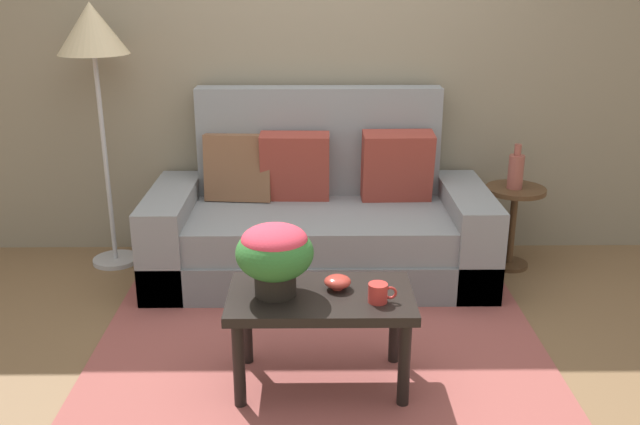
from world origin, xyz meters
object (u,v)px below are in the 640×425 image
object	(u,v)px
couch	(319,222)
side_table	(514,212)
potted_plant	(275,252)
table_vase	(516,170)
coffee_table	(321,308)
floor_lamp	(93,42)
snack_bowl	(338,282)
coffee_mug	(379,293)

from	to	relation	value
couch	side_table	xyz separation A→B (m)	(1.27, 0.07, 0.04)
couch	potted_plant	bearing A→B (deg)	-99.14
table_vase	potted_plant	bearing A→B (deg)	-136.85
coffee_table	potted_plant	bearing A→B (deg)	-179.59
potted_plant	table_vase	xyz separation A→B (m)	(1.47, 1.37, -0.01)
floor_lamp	table_vase	size ratio (longest dim) A/B	5.86
coffee_table	floor_lamp	bearing A→B (deg)	133.00
coffee_table	floor_lamp	distance (m)	2.28
floor_lamp	snack_bowl	distance (m)	2.24
couch	potted_plant	size ratio (longest dim) A/B	6.06
couch	floor_lamp	bearing A→B (deg)	173.41
coffee_table	side_table	xyz separation A→B (m)	(1.27, 1.38, -0.02)
couch	coffee_table	world-z (taller)	couch
floor_lamp	table_vase	bearing A→B (deg)	-2.22
side_table	snack_bowl	size ratio (longest dim) A/B	4.39
coffee_table	potted_plant	distance (m)	0.35
side_table	table_vase	world-z (taller)	table_vase
floor_lamp	snack_bowl	bearing A→B (deg)	-44.52
coffee_table	couch	bearing A→B (deg)	89.83
floor_lamp	potted_plant	size ratio (longest dim) A/B	4.83
coffee_mug	potted_plant	bearing A→B (deg)	169.49
couch	snack_bowl	xyz separation A→B (m)	(0.07, -1.27, 0.17)
table_vase	coffee_table	bearing A→B (deg)	-132.50
coffee_table	side_table	bearing A→B (deg)	47.37
coffee_mug	couch	bearing A→B (deg)	100.07
side_table	snack_bowl	distance (m)	1.80
floor_lamp	couch	bearing A→B (deg)	-6.59
coffee_mug	snack_bowl	xyz separation A→B (m)	(-0.18, 0.13, -0.01)
floor_lamp	coffee_mug	xyz separation A→B (m)	(1.63, -1.56, -0.94)
potted_plant	coffee_mug	xyz separation A→B (m)	(0.46, -0.09, -0.16)
snack_bowl	table_vase	xyz separation A→B (m)	(1.18, 1.32, 0.16)
floor_lamp	snack_bowl	size ratio (longest dim) A/B	13.56
coffee_mug	floor_lamp	bearing A→B (deg)	136.20
coffee_table	potted_plant	world-z (taller)	potted_plant
snack_bowl	floor_lamp	bearing A→B (deg)	135.48
couch	snack_bowl	bearing A→B (deg)	-86.76
potted_plant	snack_bowl	world-z (taller)	potted_plant
side_table	coffee_mug	size ratio (longest dim) A/B	4.24
coffee_table	coffee_mug	bearing A→B (deg)	-18.98
side_table	table_vase	bearing A→B (deg)	-146.93
side_table	table_vase	distance (m)	0.29
coffee_mug	table_vase	xyz separation A→B (m)	(1.00, 1.46, 0.15)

